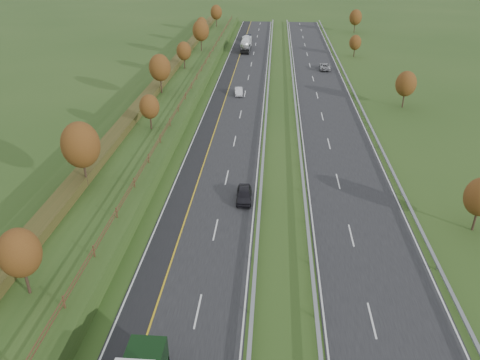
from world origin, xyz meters
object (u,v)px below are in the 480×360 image
object	(u,v)px
car_silver_mid	(239,91)
car_oncoming	(325,66)
car_small_far	(247,38)
car_dark_near	(244,195)
road_tanker	(246,43)

from	to	relation	value
car_silver_mid	car_oncoming	bearing A→B (deg)	42.30
car_silver_mid	car_small_far	bearing A→B (deg)	85.41
car_dark_near	car_silver_mid	distance (m)	41.09
car_silver_mid	car_small_far	size ratio (longest dim) A/B	0.85
road_tanker	car_small_far	xyz separation A→B (m)	(-0.51, 13.20, -1.12)
car_silver_mid	road_tanker	bearing A→B (deg)	85.26
car_small_far	car_oncoming	distance (m)	38.43
car_dark_near	car_silver_mid	xyz separation A→B (m)	(-3.74, 40.92, -0.07)
road_tanker	car_dark_near	distance (m)	81.55
road_tanker	car_oncoming	xyz separation A→B (m)	(19.50, -19.60, -1.09)
car_dark_near	car_oncoming	distance (m)	63.50
car_dark_near	car_oncoming	bearing A→B (deg)	74.41
road_tanker	car_small_far	distance (m)	13.26
car_silver_mid	car_oncoming	world-z (taller)	car_oncoming
car_silver_mid	car_oncoming	size ratio (longest dim) A/B	0.78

